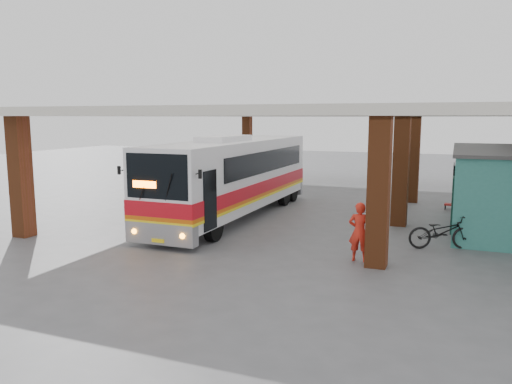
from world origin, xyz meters
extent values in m
plane|color=#515154|center=(0.00, 0.00, 0.00)|extent=(90.00, 90.00, 0.00)
cube|color=brown|center=(3.00, -3.00, 2.17)|extent=(0.60, 0.60, 4.35)
cube|color=brown|center=(3.00, 3.00, 2.17)|extent=(0.60, 0.60, 4.35)
cube|color=brown|center=(3.00, 9.00, 2.17)|extent=(0.60, 0.60, 4.35)
cube|color=brown|center=(-9.50, -4.00, 2.17)|extent=(0.60, 0.60, 4.35)
cube|color=brown|center=(-9.50, 17.00, 2.17)|extent=(0.60, 0.60, 4.35)
cube|color=silver|center=(0.50, 6.50, 4.50)|extent=(21.00, 23.00, 0.30)
cube|color=#14392F|center=(4.98, 2.50, 1.05)|extent=(0.08, 0.95, 2.10)
cube|color=black|center=(4.98, 5.50, 1.80)|extent=(0.08, 1.20, 1.00)
cube|color=black|center=(4.95, 5.50, 1.80)|extent=(0.04, 1.30, 1.10)
cube|color=white|center=(-3.83, 2.12, 1.92)|extent=(2.55, 12.11, 2.83)
cube|color=white|center=(-3.83, 1.11, 3.43)|extent=(1.22, 3.03, 0.25)
cube|color=gray|center=(-3.82, -3.75, 0.55)|extent=(2.54, 0.41, 0.71)
cube|color=red|center=(-3.83, 2.12, 1.36)|extent=(2.59, 12.11, 0.50)
cube|color=#D35A0B|center=(-3.83, 2.12, 1.04)|extent=(2.59, 12.11, 0.13)
cube|color=yellow|center=(-3.83, 2.12, 0.93)|extent=(2.59, 12.11, 0.10)
cube|color=black|center=(-3.82, -3.89, 2.44)|extent=(2.27, 0.10, 1.46)
cube|color=black|center=(-5.10, 2.93, 2.42)|extent=(0.07, 9.08, 0.91)
cube|color=black|center=(-2.56, 2.93, 2.42)|extent=(0.07, 9.08, 0.91)
cube|color=#FF5905|center=(-4.27, -3.95, 2.17)|extent=(0.86, 0.05, 0.22)
sphere|color=orange|center=(-4.73, -3.96, 0.59)|extent=(0.18, 0.18, 0.18)
sphere|color=orange|center=(-2.91, -3.96, 0.59)|extent=(0.18, 0.18, 0.18)
cube|color=yellow|center=(-3.82, -3.97, 0.35)|extent=(0.45, 0.03, 0.12)
cylinder|color=black|center=(-4.90, -2.12, 0.50)|extent=(0.32, 1.01, 1.01)
cylinder|color=black|center=(-2.74, -2.11, 0.50)|extent=(0.32, 1.01, 1.01)
cylinder|color=black|center=(-4.92, 5.65, 0.50)|extent=(0.32, 1.01, 1.01)
cylinder|color=black|center=(-2.76, 5.66, 0.50)|extent=(0.32, 1.01, 1.01)
cylinder|color=black|center=(-4.92, 6.96, 0.50)|extent=(0.32, 1.01, 1.01)
cylinder|color=black|center=(-2.76, 6.97, 0.50)|extent=(0.32, 1.01, 1.01)
imported|color=black|center=(4.70, -0.20, 0.57)|extent=(2.30, 1.50, 1.14)
imported|color=red|center=(2.43, -2.64, 0.90)|extent=(0.67, 0.45, 1.81)
cube|color=#AE1612|center=(4.85, 7.42, 0.25)|extent=(0.48, 0.48, 0.07)
cube|color=#AE1612|center=(5.05, 7.41, 0.55)|extent=(0.08, 0.46, 0.66)
cylinder|color=black|center=(4.66, 7.24, 0.11)|extent=(0.03, 0.03, 0.22)
cylinder|color=black|center=(5.03, 7.22, 0.11)|extent=(0.03, 0.03, 0.22)
cylinder|color=black|center=(4.68, 7.61, 0.11)|extent=(0.03, 0.03, 0.22)
cylinder|color=black|center=(5.05, 7.59, 0.11)|extent=(0.03, 0.03, 0.22)
camera|label=1|loc=(4.98, -17.37, 4.32)|focal=35.00mm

